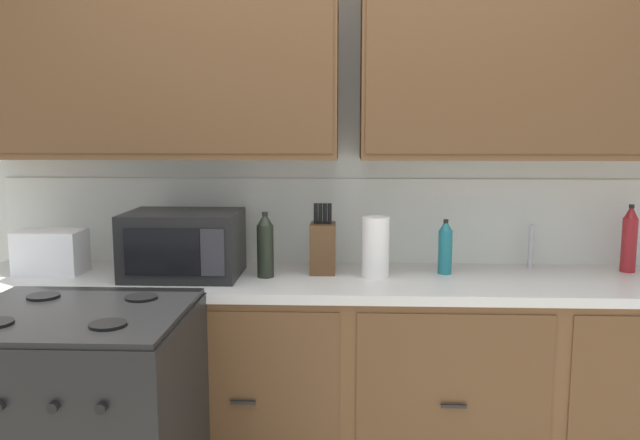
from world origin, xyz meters
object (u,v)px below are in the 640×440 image
(toaster, at_px, (51,252))
(paper_towel_roll, at_px, (376,247))
(microwave, at_px, (184,244))
(bottle_teal, at_px, (445,247))
(bottle_dark, at_px, (265,245))
(knife_block, at_px, (323,247))
(bottle_red, at_px, (629,239))

(toaster, xyz_separation_m, paper_towel_roll, (1.42, -0.01, 0.03))
(microwave, relative_size, bottle_teal, 2.00)
(bottle_dark, bearing_deg, bottle_teal, 7.16)
(paper_towel_roll, distance_m, bottle_teal, 0.32)
(toaster, xyz_separation_m, bottle_dark, (0.95, -0.04, 0.04))
(knife_block, xyz_separation_m, paper_towel_roll, (0.23, -0.07, 0.01))
(paper_towel_roll, bearing_deg, toaster, 179.40)
(bottle_teal, bearing_deg, bottle_red, 4.91)
(toaster, distance_m, bottle_red, 2.55)
(paper_towel_roll, relative_size, bottle_red, 0.86)
(knife_block, bearing_deg, bottle_teal, 0.59)
(knife_block, xyz_separation_m, bottle_teal, (0.54, 0.01, 0.00))
(paper_towel_roll, relative_size, bottle_teal, 1.08)
(paper_towel_roll, xyz_separation_m, bottle_red, (1.13, 0.15, 0.02))
(bottle_red, bearing_deg, knife_block, -176.79)
(paper_towel_roll, height_order, bottle_red, bottle_red)
(bottle_dark, distance_m, bottle_red, 1.61)
(microwave, height_order, knife_block, knife_block)
(microwave, distance_m, paper_towel_roll, 0.82)
(knife_block, relative_size, bottle_dark, 1.10)
(knife_block, relative_size, paper_towel_roll, 1.19)
(microwave, bearing_deg, bottle_teal, 4.80)
(knife_block, distance_m, bottle_teal, 0.54)
(toaster, bearing_deg, paper_towel_roll, -0.60)
(microwave, relative_size, bottle_dark, 1.70)
(toaster, xyz_separation_m, bottle_teal, (1.73, 0.06, 0.02))
(knife_block, xyz_separation_m, bottle_red, (1.35, 0.08, 0.03))
(microwave, bearing_deg, paper_towel_roll, 1.25)
(microwave, relative_size, toaster, 1.71)
(knife_block, height_order, bottle_teal, knife_block)
(bottle_dark, bearing_deg, knife_block, 20.87)
(microwave, height_order, paper_towel_roll, microwave)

